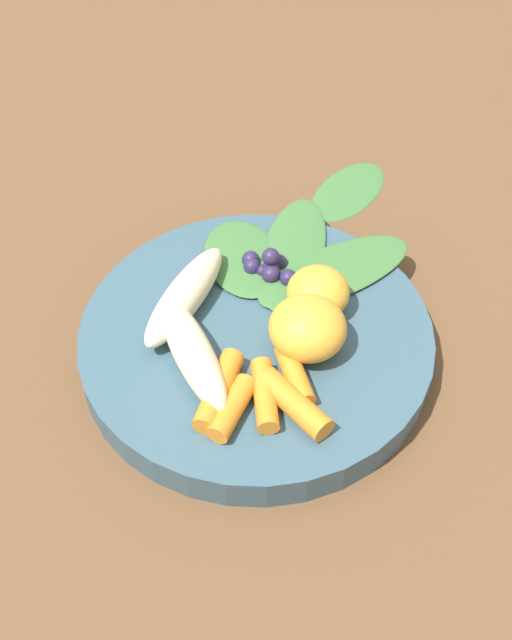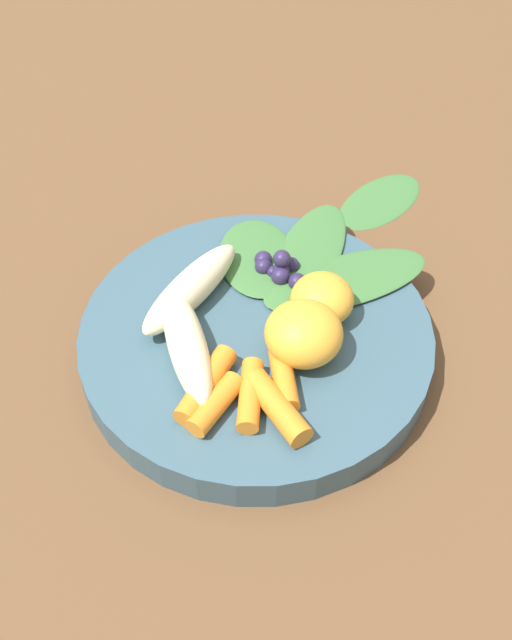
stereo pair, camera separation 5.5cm
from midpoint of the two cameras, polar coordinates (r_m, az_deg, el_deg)
The scene contains 17 objects.
ground_plane at distance 0.58m, azimuth 2.72°, elevation -2.58°, with size 2.40×2.40×0.00m, color brown.
bowl at distance 0.57m, azimuth 2.77°, elevation -1.73°, with size 0.26×0.26×0.03m, color #385666.
banana_peeled_left at distance 0.53m, azimuth -2.13°, elevation -2.24°, with size 0.11×0.03×0.03m, color beige.
banana_peeled_right at distance 0.57m, azimuth -2.19°, elevation 2.26°, with size 0.11×0.03×0.03m, color beige.
orange_segment_near at distance 0.56m, azimuth 7.83°, elevation 1.42°, with size 0.05×0.05×0.04m, color #F4A833.
orange_segment_far at distance 0.53m, azimuth 6.59°, elevation -1.19°, with size 0.06×0.06×0.04m, color #F4A833.
carrot_front at distance 0.51m, azimuth -0.75°, elevation -5.12°, with size 0.02×0.02×0.06m, color orange.
carrot_mid_left at distance 0.51m, azimuth 0.04°, elevation -6.55°, with size 0.02×0.02×0.05m, color orange.
carrot_mid_right at distance 0.51m, azimuth 2.65°, elevation -5.86°, with size 0.02×0.02×0.05m, color orange.
carrot_rear at distance 0.50m, azimuth 4.79°, elevation -6.77°, with size 0.02×0.02×0.06m, color orange.
carrot_small at distance 0.52m, azimuth 5.15°, elevation -4.61°, with size 0.02×0.02×0.05m, color orange.
blueberry_pile at distance 0.59m, azimuth 4.36°, elevation 3.73°, with size 0.03×0.05×0.03m.
coconut_shred_patch at distance 0.61m, azimuth 3.66°, elevation 4.46°, with size 0.04×0.04×0.00m, color white.
kale_leaf_left at distance 0.60m, azimuth 9.45°, elevation 2.87°, with size 0.14×0.05×0.01m, color #3D7038.
kale_leaf_right at distance 0.61m, azimuth 6.50°, elevation 4.68°, with size 0.14×0.05×0.01m, color #3D7038.
kale_leaf_rear at distance 0.61m, azimuth 2.71°, elevation 4.61°, with size 0.09×0.06×0.01m, color #3D7038.
kale_leaf_stray at distance 0.72m, azimuth 11.56°, elevation 8.80°, with size 0.10×0.05×0.01m, color #3D7038.
Camera 2 is at (-0.18, -0.33, 0.45)m, focal length 42.44 mm.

